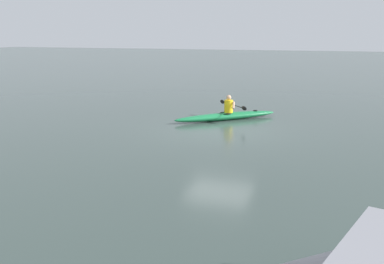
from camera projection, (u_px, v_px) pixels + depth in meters
name	position (u px, v px, depth m)	size (l,w,h in m)	color
ground_plane	(220.00, 131.00, 16.64)	(160.00, 160.00, 0.00)	#384742
kayak	(226.00, 116.00, 18.80)	(3.86, 3.73, 0.32)	#19723F
kayaker	(229.00, 105.00, 18.74)	(1.62, 1.70, 0.75)	yellow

